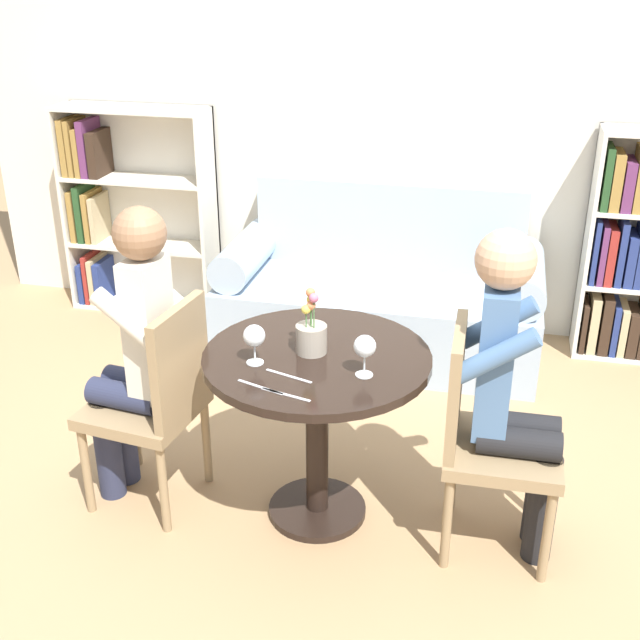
% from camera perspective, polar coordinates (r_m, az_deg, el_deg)
% --- Properties ---
extents(ground_plane, '(16.00, 16.00, 0.00)m').
position_cam_1_polar(ground_plane, '(3.41, -0.20, -13.48)').
color(ground_plane, tan).
extents(back_wall, '(5.20, 0.05, 2.70)m').
position_cam_1_polar(back_wall, '(4.70, 5.60, 15.33)').
color(back_wall, silver).
rests_on(back_wall, ground_plane).
extents(round_table, '(0.87, 0.87, 0.73)m').
position_cam_1_polar(round_table, '(3.09, -0.21, -5.13)').
color(round_table, black).
rests_on(round_table, ground_plane).
extents(couch, '(1.77, 0.80, 0.92)m').
position_cam_1_polar(couch, '(4.59, 4.32, 1.57)').
color(couch, '#9EB2C6').
rests_on(couch, ground_plane).
extents(bookshelf_left, '(0.94, 0.28, 1.28)m').
position_cam_1_polar(bookshelf_left, '(5.21, -13.71, 7.76)').
color(bookshelf_left, silver).
rests_on(bookshelf_left, ground_plane).
extents(chair_left, '(0.47, 0.47, 0.90)m').
position_cam_1_polar(chair_left, '(3.27, -11.48, -5.39)').
color(chair_left, '#937A56').
rests_on(chair_left, ground_plane).
extents(chair_right, '(0.43, 0.43, 0.90)m').
position_cam_1_polar(chair_right, '(3.05, 11.61, -7.81)').
color(chair_right, '#937A56').
rests_on(chair_right, ground_plane).
extents(person_left, '(0.44, 0.37, 1.28)m').
position_cam_1_polar(person_left, '(3.23, -13.02, -2.24)').
color(person_left, '#282D47').
rests_on(person_left, ground_plane).
extents(person_right, '(0.42, 0.34, 1.28)m').
position_cam_1_polar(person_right, '(2.96, 13.59, -4.81)').
color(person_right, black).
rests_on(person_right, ground_plane).
extents(wine_glass_left, '(0.08, 0.08, 0.15)m').
position_cam_1_polar(wine_glass_left, '(2.91, -4.70, -1.22)').
color(wine_glass_left, white).
rests_on(wine_glass_left, round_table).
extents(wine_glass_right, '(0.08, 0.08, 0.16)m').
position_cam_1_polar(wine_glass_right, '(2.82, 3.21, -1.94)').
color(wine_glass_right, white).
rests_on(wine_glass_right, round_table).
extents(flower_vase, '(0.12, 0.12, 0.26)m').
position_cam_1_polar(flower_vase, '(3.00, -0.63, -0.98)').
color(flower_vase, '#9E9384').
rests_on(flower_vase, round_table).
extents(knife_left_setting, '(0.18, 0.07, 0.00)m').
position_cam_1_polar(knife_left_setting, '(2.86, -2.23, -4.00)').
color(knife_left_setting, silver).
rests_on(knife_left_setting, round_table).
extents(fork_left_setting, '(0.18, 0.07, 0.00)m').
position_cam_1_polar(fork_left_setting, '(2.80, -4.27, -4.78)').
color(fork_left_setting, silver).
rests_on(fork_left_setting, round_table).
extents(knife_right_setting, '(0.19, 0.06, 0.00)m').
position_cam_1_polar(knife_right_setting, '(2.75, -2.45, -5.32)').
color(knife_right_setting, silver).
rests_on(knife_right_setting, round_table).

